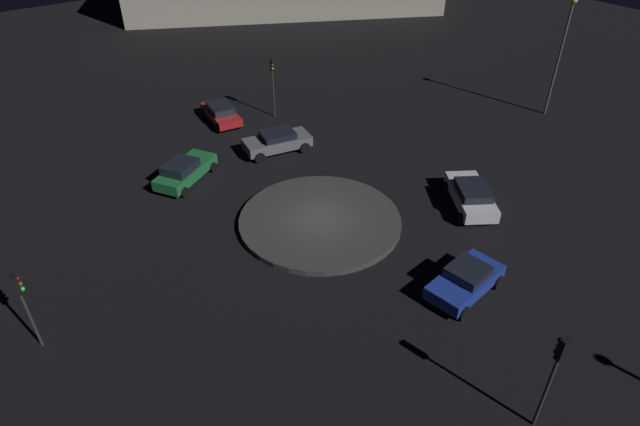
{
  "coord_description": "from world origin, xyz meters",
  "views": [
    {
      "loc": [
        19.06,
        -14.06,
        17.37
      ],
      "look_at": [
        0.0,
        0.0,
        0.65
      ],
      "focal_mm": 29.99,
      "sensor_mm": 36.0,
      "label": 1
    }
  ],
  "objects": [
    {
      "name": "car_blue",
      "position": [
        8.38,
        2.11,
        0.76
      ],
      "size": [
        2.54,
        4.17,
        1.46
      ],
      "rotation": [
        0.0,
        0.0,
        -1.43
      ],
      "color": "#1E38A5",
      "rests_on": "ground_plane"
    },
    {
      "name": "roundabout_island",
      "position": [
        0.0,
        0.0,
        0.16
      ],
      "size": [
        8.88,
        8.88,
        0.31
      ],
      "primitive_type": "cylinder",
      "color": "#383838",
      "rests_on": "ground_plane"
    },
    {
      "name": "traffic_light_south",
      "position": [
        0.06,
        -14.45,
        2.73
      ],
      "size": [
        0.3,
        0.36,
        3.82
      ],
      "rotation": [
        0.0,
        0.0,
        1.58
      ],
      "color": "#2D2D2D",
      "rests_on": "ground_plane"
    },
    {
      "name": "streetlamp_north",
      "position": [
        -1.19,
        22.28,
        5.56
      ],
      "size": [
        0.52,
        0.52,
        8.6
      ],
      "color": "#4C4C51",
      "rests_on": "ground_plane"
    },
    {
      "name": "car_white",
      "position": [
        3.8,
        7.85,
        0.76
      ],
      "size": [
        4.79,
        4.02,
        1.43
      ],
      "rotation": [
        0.0,
        0.0,
        -0.57
      ],
      "color": "white",
      "rests_on": "ground_plane"
    },
    {
      "name": "car_red",
      "position": [
        -14.62,
        1.68,
        0.71
      ],
      "size": [
        4.46,
        2.46,
        1.35
      ],
      "rotation": [
        0.0,
        0.0,
        6.15
      ],
      "color": "red",
      "rests_on": "ground_plane"
    },
    {
      "name": "traffic_light_west",
      "position": [
        -13.04,
        5.34,
        3.18
      ],
      "size": [
        0.39,
        0.36,
        4.48
      ],
      "rotation": [
        0.0,
        0.0,
        -0.39
      ],
      "color": "#2D2D2D",
      "rests_on": "ground_plane"
    },
    {
      "name": "car_green",
      "position": [
        -8.35,
        -4.08,
        0.76
      ],
      "size": [
        3.78,
        4.66,
        1.5
      ],
      "rotation": [
        0.0,
        0.0,
        2.11
      ],
      "color": "#1E7238",
      "rests_on": "ground_plane"
    },
    {
      "name": "traffic_light_east",
      "position": [
        14.47,
        -1.11,
        3.18
      ],
      "size": [
        0.37,
        0.32,
        4.49
      ],
      "rotation": [
        0.0,
        0.0,
        3.06
      ],
      "color": "#2D2D2D",
      "rests_on": "ground_plane"
    },
    {
      "name": "ground_plane",
      "position": [
        0.0,
        0.0,
        0.0
      ],
      "size": [
        115.4,
        115.4,
        0.0
      ],
      "primitive_type": "plane",
      "color": "black"
    },
    {
      "name": "car_grey",
      "position": [
        -8.24,
        2.54,
        0.78
      ],
      "size": [
        2.79,
        4.69,
        1.44
      ],
      "rotation": [
        0.0,
        0.0,
        1.38
      ],
      "color": "slate",
      "rests_on": "ground_plane"
    }
  ]
}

